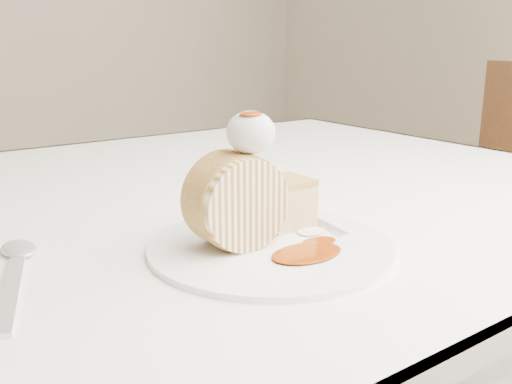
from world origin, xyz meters
TOP-DOWN VIEW (x-y plane):
  - table at (0.00, 0.20)m, footprint 1.40×0.90m
  - chair_end at (1.10, 0.32)m, footprint 0.50×0.50m
  - plate at (0.06, -0.03)m, footprint 0.24×0.24m
  - roulade_slice at (0.03, -0.01)m, footprint 0.09×0.05m
  - cake_chunk at (0.10, 0.01)m, footprint 0.05×0.05m
  - whipped_cream at (0.04, -0.02)m, footprint 0.05×0.05m
  - caramel_drizzle at (0.04, -0.02)m, footprint 0.02×0.02m
  - caramel_pool at (0.07, -0.07)m, footprint 0.07×0.05m
  - fork at (0.14, -0.01)m, footprint 0.04×0.14m
  - spoon at (-0.17, 0.01)m, footprint 0.08×0.18m

SIDE VIEW (x-z plane):
  - chair_end at x=1.10m, z-range 0.06..0.95m
  - table at x=0.00m, z-range 0.29..1.04m
  - spoon at x=-0.17m, z-range 0.75..0.75m
  - plate at x=0.06m, z-range 0.75..0.76m
  - fork at x=0.14m, z-range 0.76..0.76m
  - caramel_pool at x=0.07m, z-range 0.76..0.76m
  - cake_chunk at x=0.10m, z-range 0.76..0.80m
  - roulade_slice at x=0.03m, z-range 0.76..0.84m
  - whipped_cream at x=0.04m, z-range 0.84..0.88m
  - caramel_drizzle at x=0.04m, z-range 0.88..0.89m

